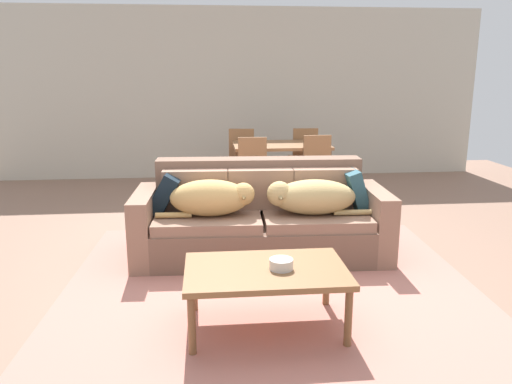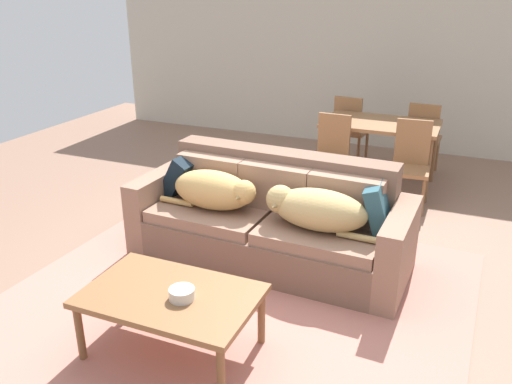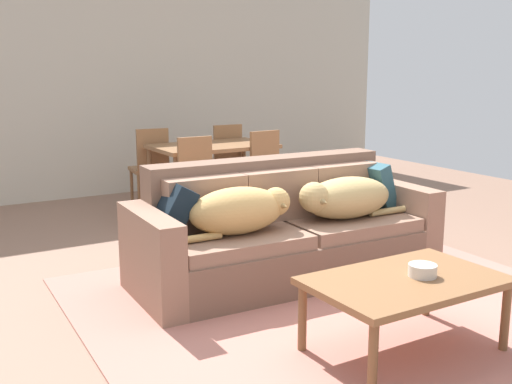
# 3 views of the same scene
# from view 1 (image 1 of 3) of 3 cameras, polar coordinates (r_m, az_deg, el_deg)

# --- Properties ---
(ground_plane) EXTENTS (10.00, 10.00, 0.00)m
(ground_plane) POSITION_cam_1_polar(r_m,az_deg,el_deg) (4.68, 0.95, -8.05)
(ground_plane) COLOR #8B6754
(back_partition) EXTENTS (8.00, 0.12, 2.70)m
(back_partition) POSITION_cam_1_polar(r_m,az_deg,el_deg) (8.34, -2.20, 11.03)
(back_partition) COLOR beige
(back_partition) RESTS_ON ground
(area_rug) EXTENTS (3.44, 3.18, 0.01)m
(area_rug) POSITION_cam_1_polar(r_m,az_deg,el_deg) (4.22, 1.60, -10.44)
(area_rug) COLOR tan
(area_rug) RESTS_ON ground
(couch) EXTENTS (2.37, 0.96, 0.89)m
(couch) POSITION_cam_1_polar(r_m,az_deg,el_deg) (4.79, 0.56, -3.17)
(couch) COLOR brown
(couch) RESTS_ON ground
(dog_on_left_cushion) EXTENTS (0.89, 0.38, 0.33)m
(dog_on_left_cushion) POSITION_cam_1_polar(r_m,az_deg,el_deg) (4.55, -4.91, -0.64)
(dog_on_left_cushion) COLOR tan
(dog_on_left_cushion) RESTS_ON couch
(dog_on_right_cushion) EXTENTS (0.94, 0.41, 0.32)m
(dog_on_right_cushion) POSITION_cam_1_polar(r_m,az_deg,el_deg) (4.61, 6.16, -0.54)
(dog_on_right_cushion) COLOR tan
(dog_on_right_cushion) RESTS_ON couch
(throw_pillow_by_left_arm) EXTENTS (0.35, 0.41, 0.40)m
(throw_pillow_by_left_arm) POSITION_cam_1_polar(r_m,az_deg,el_deg) (4.78, -10.17, -0.05)
(throw_pillow_by_left_arm) COLOR black
(throw_pillow_by_left_arm) RESTS_ON couch
(throw_pillow_by_right_arm) EXTENTS (0.25, 0.40, 0.41)m
(throw_pillow_by_right_arm) POSITION_cam_1_polar(r_m,az_deg,el_deg) (4.90, 10.96, 0.30)
(throw_pillow_by_right_arm) COLOR #2E5663
(throw_pillow_by_right_arm) RESTS_ON couch
(coffee_table) EXTENTS (1.08, 0.69, 0.44)m
(coffee_table) POSITION_cam_1_polar(r_m,az_deg,el_deg) (3.43, 1.12, -9.30)
(coffee_table) COLOR brown
(coffee_table) RESTS_ON ground
(bowl_on_coffee_table) EXTENTS (0.16, 0.16, 0.07)m
(bowl_on_coffee_table) POSITION_cam_1_polar(r_m,az_deg,el_deg) (3.38, 2.87, -8.13)
(bowl_on_coffee_table) COLOR silver
(bowl_on_coffee_table) RESTS_ON coffee_table
(dining_table) EXTENTS (1.28, 0.80, 0.76)m
(dining_table) POSITION_cam_1_polar(r_m,az_deg,el_deg) (6.86, 2.82, 4.83)
(dining_table) COLOR #8E613C
(dining_table) RESTS_ON ground
(dining_chair_near_left) EXTENTS (0.41, 0.41, 0.91)m
(dining_chair_near_left) POSITION_cam_1_polar(r_m,az_deg,el_deg) (6.29, -0.34, 2.40)
(dining_chair_near_left) COLOR #8E613C
(dining_chair_near_left) RESTS_ON ground
(dining_chair_near_right) EXTENTS (0.43, 0.43, 0.92)m
(dining_chair_near_right) POSITION_cam_1_polar(r_m,az_deg,el_deg) (6.47, 7.12, 2.57)
(dining_chair_near_right) COLOR #8E613C
(dining_chair_near_right) RESTS_ON ground
(dining_chair_far_left) EXTENTS (0.44, 0.44, 0.91)m
(dining_chair_far_left) POSITION_cam_1_polar(r_m,az_deg,el_deg) (7.40, -1.61, 4.09)
(dining_chair_far_left) COLOR #8E613C
(dining_chair_far_left) RESTS_ON ground
(dining_chair_far_right) EXTENTS (0.41, 0.41, 0.91)m
(dining_chair_far_right) POSITION_cam_1_polar(r_m,az_deg,el_deg) (7.48, 5.43, 4.19)
(dining_chair_far_right) COLOR #8E613C
(dining_chair_far_right) RESTS_ON ground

